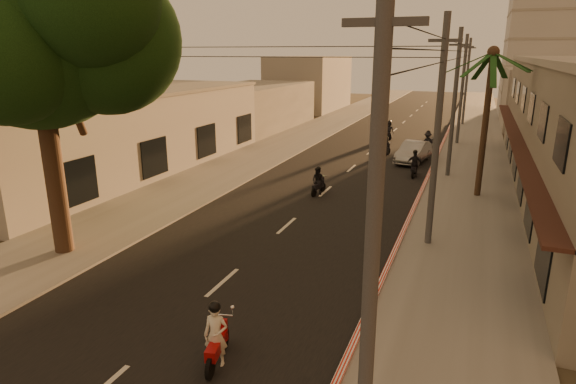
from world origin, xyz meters
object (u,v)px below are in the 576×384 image
at_px(scooter_red, 216,337).
at_px(scooter_far_b, 427,143).
at_px(scooter_mid_b, 414,165).
at_px(broadleaf_tree, 45,25).
at_px(scooter_mid_a, 318,182).
at_px(palm_tree, 492,61).
at_px(scooter_far_a, 386,146).
at_px(parked_car, 414,152).
at_px(scooter_far_c, 389,131).

relative_size(scooter_red, scooter_far_b, 1.00).
bearing_deg(scooter_mid_b, broadleaf_tree, -122.52).
height_order(scooter_mid_a, scooter_mid_b, scooter_mid_b).
relative_size(palm_tree, scooter_far_b, 4.59).
bearing_deg(palm_tree, scooter_far_a, 126.27).
relative_size(palm_tree, scooter_far_a, 5.22).
bearing_deg(broadleaf_tree, parked_car, 64.44).
xyz_separation_m(parked_car, scooter_far_c, (-3.24, 8.63, 0.05)).
xyz_separation_m(broadleaf_tree, scooter_mid_b, (10.81, 17.18, -7.70)).
bearing_deg(scooter_mid_a, broadleaf_tree, -111.60).
bearing_deg(scooter_mid_a, scooter_far_b, 80.69).
relative_size(scooter_mid_a, parked_car, 0.35).
distance_m(parked_car, scooter_far_c, 9.22).
height_order(scooter_mid_a, scooter_far_c, scooter_far_c).
bearing_deg(parked_car, scooter_far_a, 154.71).
height_order(scooter_red, parked_car, scooter_red).
height_order(scooter_red, scooter_far_c, scooter_red).
bearing_deg(scooter_red, scooter_far_a, 78.96).
relative_size(broadleaf_tree, scooter_red, 6.79).
relative_size(broadleaf_tree, scooter_far_c, 6.89).
distance_m(palm_tree, scooter_far_c, 18.97).
distance_m(scooter_mid_a, scooter_far_b, 14.63).
bearing_deg(broadleaf_tree, scooter_far_a, 70.82).
relative_size(broadleaf_tree, parked_car, 2.60).
xyz_separation_m(palm_tree, scooter_mid_b, (-3.80, 3.32, -6.38)).
distance_m(scooter_far_b, scooter_far_c, 6.24).
distance_m(scooter_red, scooter_far_b, 29.30).
distance_m(broadleaf_tree, scooter_mid_b, 21.71).
bearing_deg(parked_car, broadleaf_tree, -107.05).
bearing_deg(scooter_far_c, scooter_mid_b, -85.73).
height_order(scooter_far_a, parked_car, scooter_far_a).
bearing_deg(scooter_red, scooter_far_b, 73.28).
xyz_separation_m(scooter_mid_a, scooter_far_c, (0.59, 18.87, 0.05)).
bearing_deg(scooter_mid_a, parked_car, 77.75).
xyz_separation_m(scooter_mid_a, scooter_far_b, (4.41, 13.94, 0.09)).
relative_size(scooter_mid_b, scooter_far_a, 1.12).
bearing_deg(broadleaf_tree, scooter_red, -25.48).
relative_size(palm_tree, scooter_red, 4.60).
distance_m(broadleaf_tree, palm_tree, 20.18).
distance_m(palm_tree, scooter_far_b, 13.44).
xyz_separation_m(scooter_far_a, scooter_far_c, (-0.98, 7.11, 0.08)).
xyz_separation_m(scooter_mid_b, scooter_far_c, (-3.82, 12.85, 0.02)).
distance_m(palm_tree, scooter_mid_a, 10.76).
xyz_separation_m(scooter_red, scooter_mid_b, (2.15, 21.30, -0.01)).
relative_size(scooter_mid_a, scooter_mid_b, 0.93).
distance_m(scooter_far_b, parked_car, 3.75).
relative_size(scooter_mid_b, scooter_far_b, 0.99).
relative_size(scooter_mid_a, scooter_far_c, 0.94).
xyz_separation_m(scooter_mid_b, scooter_far_b, (0.00, 7.92, 0.05)).
height_order(scooter_far_b, parked_car, scooter_far_b).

